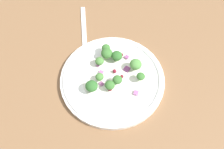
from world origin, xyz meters
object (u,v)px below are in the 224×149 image
Objects in this scene: broccoli_floret_0 at (100,61)px; broccoli_floret_1 at (117,80)px; fork at (84,35)px; broccoli_floret_2 at (117,56)px; plate at (112,78)px.

broccoli_floret_1 is (6.80, 0.57, 0.27)cm from broccoli_floret_0.
broccoli_floret_0 is 11.58cm from fork.
broccoli_floret_2 is at bearing 146.65° from broccoli_floret_1.
plate is 9.20× the size of broccoli_floret_2.
broccoli_floret_0 reaches higher than plate.
fork is at bearing 169.77° from broccoli_floret_0.
broccoli_floret_2 is at bearing 132.97° from plate.
plate is 1.46× the size of fork.
broccoli_floret_0 is 0.13× the size of fork.
plate is 5.15cm from broccoli_floret_0.
plate is 11.57× the size of broccoli_floret_0.
broccoli_floret_0 is at bearing -174.08° from plate.
broccoli_floret_2 reaches higher than broccoli_floret_0.
fork is (-12.28, -2.27, -2.86)cm from broccoli_floret_2.
broccoli_floret_1 is at bearing 2.23° from plate.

